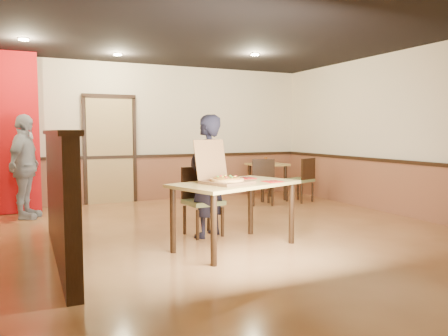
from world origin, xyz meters
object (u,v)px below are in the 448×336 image
(side_chair_right, at_px, (303,178))
(diner, at_px, (207,176))
(main_table, at_px, (235,191))
(passerby, at_px, (25,167))
(condiment, at_px, (266,160))
(pizza_box, at_px, (224,178))
(diner_chair, at_px, (201,198))
(side_table, at_px, (267,172))
(side_chair_left, at_px, (262,180))

(side_chair_right, height_order, diner, diner)
(main_table, relative_size, passerby, 1.01)
(condiment, bearing_deg, diner, -133.50)
(side_chair_right, relative_size, diner, 0.54)
(condiment, bearing_deg, passerby, -178.98)
(passerby, xyz_separation_m, pizza_box, (2.16, -3.11, 0.02))
(diner_chair, xyz_separation_m, pizza_box, (-0.05, -0.89, 0.37))
(diner, bearing_deg, passerby, -78.01)
(side_table, relative_size, passerby, 0.44)
(side_table, bearing_deg, side_chair_left, -127.52)
(side_table, distance_m, passerby, 4.65)
(side_chair_right, relative_size, condiment, 6.21)
(side_chair_left, height_order, condiment, side_chair_left)
(condiment, bearing_deg, side_table, 39.11)
(side_chair_left, bearing_deg, side_table, -109.01)
(diner, distance_m, condiment, 3.38)
(pizza_box, bearing_deg, side_table, 32.74)
(diner, bearing_deg, side_chair_right, -178.04)
(passerby, bearing_deg, pizza_box, -124.05)
(side_chair_right, distance_m, side_table, 0.78)
(main_table, relative_size, side_table, 2.27)
(side_chair_left, bearing_deg, condiment, -107.31)
(side_chair_left, relative_size, passerby, 0.53)
(diner, xyz_separation_m, pizza_box, (-0.09, -0.74, 0.05))
(side_chair_left, bearing_deg, main_table, 73.02)
(diner_chair, distance_m, passerby, 3.16)
(pizza_box, bearing_deg, diner_chair, 66.89)
(side_chair_right, bearing_deg, passerby, -24.09)
(pizza_box, bearing_deg, passerby, 104.89)
(diner_chair, height_order, pizza_box, pizza_box)
(side_chair_left, distance_m, pizza_box, 3.33)
(side_chair_right, bearing_deg, main_table, 24.06)
(diner_chair, distance_m, side_chair_left, 2.62)
(diner_chair, distance_m, pizza_box, 0.96)
(main_table, relative_size, side_chair_right, 1.92)
(pizza_box, relative_size, condiment, 4.91)
(side_table, bearing_deg, condiment, -140.89)
(main_table, distance_m, diner_chair, 0.86)
(diner_chair, bearing_deg, side_chair_left, 34.68)
(side_table, bearing_deg, passerby, -178.31)
(diner_chair, bearing_deg, condiment, 37.25)
(diner_chair, bearing_deg, side_chair_right, 24.01)
(diner_chair, distance_m, diner, 0.35)
(main_table, xyz_separation_m, condiment, (2.24, 3.13, 0.13))
(side_chair_right, bearing_deg, side_table, -71.21)
(main_table, distance_m, side_chair_left, 3.17)
(side_table, bearing_deg, pizza_box, -127.36)
(diner_chair, xyz_separation_m, passerby, (-2.21, 2.22, 0.34))
(side_table, bearing_deg, main_table, -125.89)
(main_table, bearing_deg, side_chair_right, 23.13)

